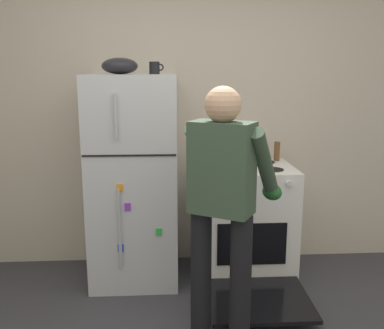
# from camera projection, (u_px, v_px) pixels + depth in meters

# --- Properties ---
(kitchen_wall_back) EXTENTS (6.00, 0.10, 2.70)m
(kitchen_wall_back) POSITION_uv_depth(u_px,v_px,m) (185.00, 110.00, 3.76)
(kitchen_wall_back) COLOR beige
(kitchen_wall_back) RESTS_ON ground
(refrigerator) EXTENTS (0.68, 0.72, 1.65)m
(refrigerator) POSITION_uv_depth(u_px,v_px,m) (134.00, 180.00, 3.48)
(refrigerator) COLOR silver
(refrigerator) RESTS_ON ground
(stove_range) EXTENTS (0.76, 1.23, 0.93)m
(stove_range) POSITION_uv_depth(u_px,v_px,m) (245.00, 223.00, 3.59)
(stove_range) COLOR white
(stove_range) RESTS_ON ground
(person_cook) EXTENTS (0.64, 0.68, 1.60)m
(person_cook) POSITION_uv_depth(u_px,v_px,m) (224.00, 196.00, 2.58)
(person_cook) COLOR black
(person_cook) RESTS_ON ground
(red_pot) EXTENTS (0.33, 0.23, 0.14)m
(red_pot) POSITION_uv_depth(u_px,v_px,m) (227.00, 159.00, 3.44)
(red_pot) COLOR red
(red_pot) RESTS_ON stove_range
(coffee_mug) EXTENTS (0.11, 0.08, 0.10)m
(coffee_mug) POSITION_uv_depth(u_px,v_px,m) (155.00, 68.00, 3.35)
(coffee_mug) COLOR black
(coffee_mug) RESTS_ON refrigerator
(pepper_mill) EXTENTS (0.05, 0.05, 0.16)m
(pepper_mill) POSITION_uv_depth(u_px,v_px,m) (277.00, 151.00, 3.70)
(pepper_mill) COLOR brown
(pepper_mill) RESTS_ON stove_range
(mixing_bowl) EXTENTS (0.27, 0.27, 0.12)m
(mixing_bowl) POSITION_uv_depth(u_px,v_px,m) (120.00, 66.00, 3.29)
(mixing_bowl) COLOR black
(mixing_bowl) RESTS_ON refrigerator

